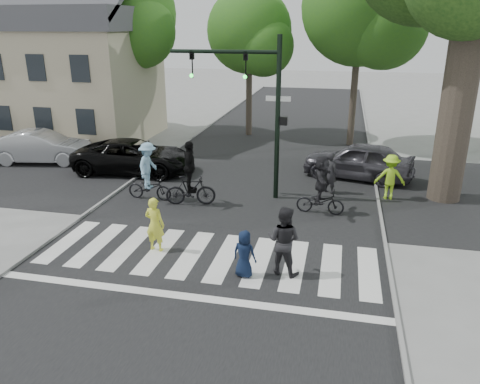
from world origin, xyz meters
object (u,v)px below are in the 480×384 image
(traffic_signal, at_px, (255,95))
(car_silver, at_px, (41,147))
(cyclist_mid, at_px, (190,179))
(cyclist_left, at_px, (149,175))
(cyclist_right, at_px, (321,188))
(car_grey, at_px, (358,160))
(pedestrian_adult, at_px, (284,241))
(car_suv, at_px, (134,156))
(pedestrian_woman, at_px, (155,224))
(pedestrian_child, at_px, (244,254))

(traffic_signal, bearing_deg, car_silver, 167.33)
(cyclist_mid, bearing_deg, cyclist_left, 173.62)
(cyclist_mid, relative_size, cyclist_right, 1.14)
(traffic_signal, height_order, car_grey, traffic_signal)
(cyclist_left, xyz_separation_m, car_grey, (7.76, 4.42, -0.17))
(car_grey, bearing_deg, traffic_signal, -37.23)
(car_silver, relative_size, car_grey, 1.01)
(cyclist_mid, xyz_separation_m, car_silver, (-8.77, 3.83, -0.22))
(cyclist_left, height_order, cyclist_right, cyclist_left)
(cyclist_left, relative_size, cyclist_right, 1.05)
(cyclist_mid, distance_m, cyclist_right, 4.73)
(pedestrian_adult, xyz_separation_m, car_grey, (2.07, 8.93, -0.16))
(cyclist_mid, relative_size, car_suv, 0.45)
(pedestrian_woman, relative_size, car_suv, 0.31)
(pedestrian_child, xyz_separation_m, cyclist_mid, (-3.02, 4.72, 0.34))
(cyclist_left, bearing_deg, cyclist_right, -0.25)
(pedestrian_adult, xyz_separation_m, cyclist_right, (0.72, 4.48, -0.00))
(traffic_signal, bearing_deg, pedestrian_woman, -110.78)
(pedestrian_woman, distance_m, cyclist_mid, 3.80)
(cyclist_right, bearing_deg, pedestrian_adult, -99.18)
(cyclist_left, bearing_deg, pedestrian_adult, -38.39)
(cyclist_mid, bearing_deg, pedestrian_child, -57.33)
(cyclist_mid, xyz_separation_m, car_grey, (6.07, 4.61, -0.20))
(cyclist_mid, bearing_deg, car_suv, 138.58)
(pedestrian_woman, relative_size, cyclist_mid, 0.69)
(pedestrian_adult, height_order, cyclist_mid, cyclist_mid)
(pedestrian_woman, distance_m, pedestrian_adult, 3.88)
(cyclist_right, relative_size, car_suv, 0.40)
(pedestrian_child, xyz_separation_m, pedestrian_adult, (0.97, 0.39, 0.30))
(traffic_signal, height_order, cyclist_left, traffic_signal)
(pedestrian_woman, relative_size, car_grey, 0.36)
(pedestrian_child, bearing_deg, cyclist_mid, -46.56)
(pedestrian_adult, distance_m, cyclist_right, 4.54)
(pedestrian_child, bearing_deg, car_suv, -39.06)
(pedestrian_woman, bearing_deg, car_grey, -117.22)
(car_silver, bearing_deg, car_suv, -106.44)
(pedestrian_adult, bearing_deg, pedestrian_woman, 7.09)
(pedestrian_woman, height_order, car_grey, pedestrian_woman)
(pedestrian_child, relative_size, cyclist_left, 0.58)
(pedestrian_child, distance_m, car_grey, 9.81)
(traffic_signal, relative_size, cyclist_right, 2.83)
(traffic_signal, bearing_deg, car_grey, 39.29)
(traffic_signal, distance_m, car_grey, 5.97)
(pedestrian_child, bearing_deg, pedestrian_woman, -7.13)
(car_suv, bearing_deg, cyclist_left, -150.84)
(pedestrian_adult, height_order, cyclist_right, cyclist_right)
(car_grey, bearing_deg, cyclist_left, -46.88)
(traffic_signal, relative_size, pedestrian_child, 4.62)
(cyclist_mid, distance_m, car_suv, 5.01)
(cyclist_right, xyz_separation_m, car_suv, (-8.47, 3.15, -0.21))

